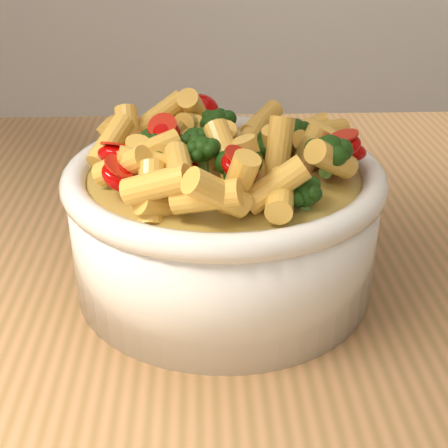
{
  "coord_description": "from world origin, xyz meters",
  "views": [
    {
      "loc": [
        0.02,
        -0.48,
        1.18
      ],
      "look_at": [
        0.04,
        -0.04,
        0.95
      ],
      "focal_mm": 50.0,
      "sensor_mm": 36.0,
      "label": 1
    }
  ],
  "objects": [
    {
      "name": "table",
      "position": [
        0.0,
        0.0,
        0.8
      ],
      "size": [
        1.2,
        0.8,
        0.9
      ],
      "color": "#A87348",
      "rests_on": "ground"
    },
    {
      "name": "serving_bowl",
      "position": [
        0.04,
        -0.04,
        0.95
      ],
      "size": [
        0.25,
        0.25,
        0.11
      ],
      "color": "white",
      "rests_on": "table"
    },
    {
      "name": "pasta_salad",
      "position": [
        0.04,
        -0.04,
        1.02
      ],
      "size": [
        0.2,
        0.2,
        0.04
      ],
      "color": "#FEC250",
      "rests_on": "serving_bowl"
    }
  ]
}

